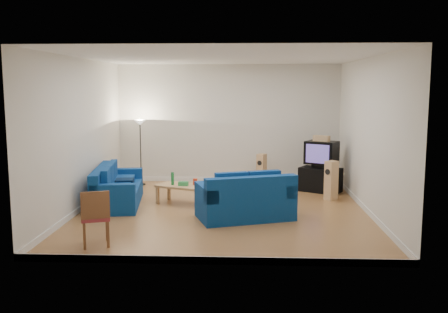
{
  "coord_description": "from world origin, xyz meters",
  "views": [
    {
      "loc": [
        0.47,
        -10.3,
        2.61
      ],
      "look_at": [
        0.0,
        0.4,
        1.1
      ],
      "focal_mm": 40.0,
      "sensor_mm": 36.0,
      "label": 1
    }
  ],
  "objects_px": {
    "sofa_three_seat": "(115,191)",
    "sofa_loveseat": "(246,202)",
    "coffee_table": "(184,187)",
    "tv_stand": "(320,180)",
    "television": "(322,153)"
  },
  "relations": [
    {
      "from": "coffee_table",
      "to": "tv_stand",
      "type": "relative_size",
      "value": 1.34
    },
    {
      "from": "sofa_three_seat",
      "to": "television",
      "type": "bearing_deg",
      "value": 101.15
    },
    {
      "from": "sofa_three_seat",
      "to": "tv_stand",
      "type": "xyz_separation_m",
      "value": [
        4.76,
        1.58,
        -0.01
      ]
    },
    {
      "from": "coffee_table",
      "to": "tv_stand",
      "type": "distance_m",
      "value": 3.56
    },
    {
      "from": "coffee_table",
      "to": "sofa_three_seat",
      "type": "bearing_deg",
      "value": -175.77
    },
    {
      "from": "television",
      "to": "sofa_loveseat",
      "type": "bearing_deg",
      "value": -94.71
    },
    {
      "from": "tv_stand",
      "to": "television",
      "type": "bearing_deg",
      "value": 97.35
    },
    {
      "from": "sofa_three_seat",
      "to": "coffee_table",
      "type": "relative_size",
      "value": 1.72
    },
    {
      "from": "sofa_loveseat",
      "to": "coffee_table",
      "type": "distance_m",
      "value": 1.85
    },
    {
      "from": "tv_stand",
      "to": "television",
      "type": "relative_size",
      "value": 1.08
    },
    {
      "from": "coffee_table",
      "to": "tv_stand",
      "type": "bearing_deg",
      "value": 24.42
    },
    {
      "from": "sofa_three_seat",
      "to": "sofa_loveseat",
      "type": "xyz_separation_m",
      "value": [
        2.9,
        -1.11,
        0.03
      ]
    },
    {
      "from": "tv_stand",
      "to": "television",
      "type": "height_order",
      "value": "television"
    },
    {
      "from": "sofa_three_seat",
      "to": "television",
      "type": "relative_size",
      "value": 2.49
    },
    {
      "from": "sofa_three_seat",
      "to": "television",
      "type": "xyz_separation_m",
      "value": [
        4.78,
        1.62,
        0.67
      ]
    }
  ]
}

